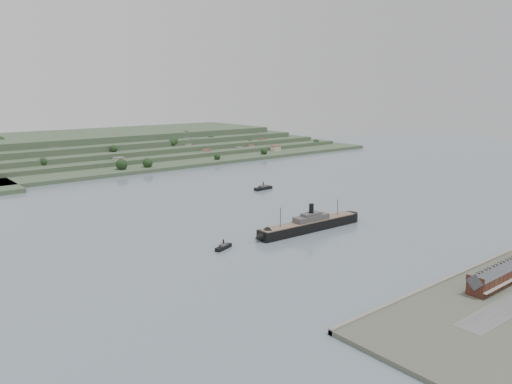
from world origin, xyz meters
TOP-DOWN VIEW (x-y plane):
  - ground at (0.00, 0.00)m, footprint 1400.00×1400.00m
  - terrace_row at (-10.00, -168.02)m, footprint 55.60×9.80m
  - far_peninsula at (27.91, 393.10)m, footprint 760.00×309.00m
  - steamship at (-16.51, -42.67)m, footprint 90.02×13.98m
  - tugboat at (-80.83, -38.31)m, footprint 13.56×8.01m
  - ferry_east at (49.43, 80.24)m, footprint 19.43×6.58m

SIDE VIEW (x-z plane):
  - ground at x=0.00m, z-range 0.00..0.00m
  - tugboat at x=-80.83m, z-range -1.52..4.41m
  - ferry_east at x=49.43m, z-range -1.86..5.31m
  - steamship at x=-16.51m, z-range -6.81..14.78m
  - terrace_row at x=-10.00m, z-range 1.30..12.38m
  - far_peninsula at x=27.91m, z-range -3.12..26.88m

